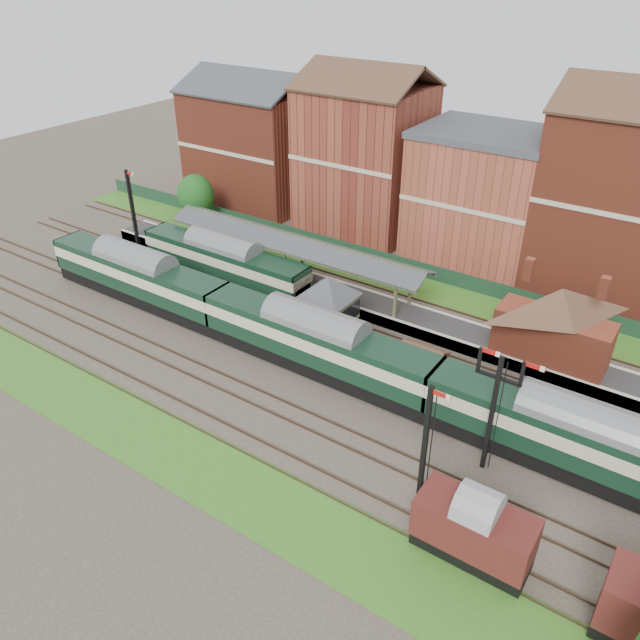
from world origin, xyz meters
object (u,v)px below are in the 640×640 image
Objects in this scene: semaphore_bracket at (494,406)px; dmu_train at (315,342)px; goods_van_a at (474,529)px; signal_box at (328,310)px; platform_railcar at (224,261)px.

semaphore_bracket reaches higher than dmu_train.
signal_box is at bearing 144.02° from goods_van_a.
semaphore_bracket reaches higher than platform_railcar.
signal_box is 0.34× the size of platform_railcar.
platform_railcar is at bearing 162.43° from semaphore_bracket.
semaphore_bracket is 0.15× the size of dmu_train.
semaphore_bracket is at bearing 105.77° from goods_van_a.
signal_box is 3.50m from dmu_train.
semaphore_bracket is 1.40× the size of goods_van_a.
goods_van_a is at bearing -27.12° from platform_railcar.
dmu_train is at bearing 150.31° from goods_van_a.
platform_railcar is at bearing 152.88° from goods_van_a.
goods_van_a is (16.87, -12.25, -1.17)m from signal_box.
dmu_train is (1.09, -3.25, -0.69)m from signal_box.
dmu_train is (-13.95, 2.50, -2.13)m from semaphore_bracket.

